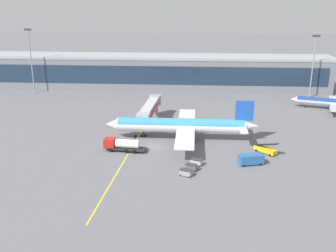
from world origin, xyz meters
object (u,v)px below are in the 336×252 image
at_px(commuter_jet_far, 332,102).
at_px(fuel_tanker, 122,145).
at_px(baggage_cart_0, 186,172).
at_px(baggage_cart_1, 191,167).
at_px(main_airliner, 182,125).
at_px(lavatory_truck, 251,159).
at_px(baggage_cart_2, 196,162).
at_px(belt_loader, 265,149).

bearing_deg(commuter_jet_far, fuel_tanker, -147.30).
relative_size(baggage_cart_0, baggage_cart_1, 1.00).
height_order(main_airliner, commuter_jet_far, main_airliner).
height_order(lavatory_truck, baggage_cart_0, lavatory_truck).
bearing_deg(baggage_cart_2, main_airliner, 103.52).
relative_size(belt_loader, commuter_jet_far, 0.21).
height_order(main_airliner, baggage_cart_2, main_airliner).
relative_size(fuel_tanker, lavatory_truck, 1.78).
bearing_deg(main_airliner, commuter_jet_far, 32.70).
bearing_deg(baggage_cart_0, belt_loader, 36.20).
bearing_deg(main_airliner, fuel_tanker, -147.32).
xyz_separation_m(baggage_cart_2, commuter_jet_far, (47.63, 50.20, 1.94)).
bearing_deg(belt_loader, baggage_cart_0, -143.80).
xyz_separation_m(baggage_cart_1, commuter_jet_far, (48.78, 53.19, 1.94)).
xyz_separation_m(baggage_cart_0, baggage_cart_1, (1.15, 2.99, 0.00)).
bearing_deg(lavatory_truck, fuel_tanker, 169.00).
bearing_deg(commuter_jet_far, lavatory_truck, -125.24).
distance_m(lavatory_truck, baggage_cart_1, 14.74).
relative_size(main_airliner, baggage_cart_1, 14.00).
bearing_deg(baggage_cart_0, commuter_jet_far, 48.37).
bearing_deg(baggage_cart_1, main_airliner, 98.37).
bearing_deg(baggage_cart_0, main_airliner, 94.46).
bearing_deg(baggage_cart_2, commuter_jet_far, 46.51).
relative_size(main_airliner, baggage_cart_2, 14.00).
height_order(baggage_cart_2, commuter_jet_far, commuter_jet_far).
bearing_deg(fuel_tanker, lavatory_truck, -11.00).
distance_m(lavatory_truck, baggage_cart_0, 16.88).
relative_size(lavatory_truck, commuter_jet_far, 0.22).
relative_size(main_airliner, belt_loader, 7.21).
bearing_deg(baggage_cart_2, lavatory_truck, 5.10).
xyz_separation_m(fuel_tanker, baggage_cart_2, (19.07, -7.39, -0.96)).
height_order(baggage_cart_0, commuter_jet_far, commuter_jet_far).
bearing_deg(main_airliner, baggage_cart_2, -76.48).
bearing_deg(belt_loader, commuter_jet_far, 54.17).
bearing_deg(main_airliner, lavatory_truck, -42.85).
relative_size(main_airliner, fuel_tanker, 3.85).
height_order(main_airliner, baggage_cart_0, main_airliner).
height_order(lavatory_truck, belt_loader, belt_loader).
distance_m(baggage_cart_2, commuter_jet_far, 69.23).
relative_size(lavatory_truck, baggage_cart_0, 2.05).
height_order(lavatory_truck, commuter_jet_far, commuter_jet_far).
xyz_separation_m(belt_loader, baggage_cart_0, (-19.85, -14.53, -0.21)).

